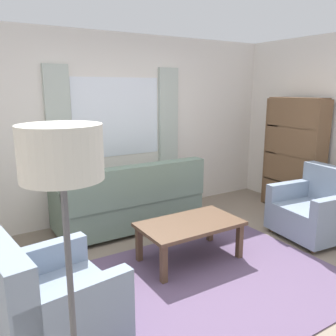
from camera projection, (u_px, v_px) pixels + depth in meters
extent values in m
plane|color=gray|center=(212.00, 281.00, 3.43)|extent=(6.24, 6.24, 0.00)
cube|color=silver|center=(116.00, 128.00, 5.01)|extent=(5.32, 0.12, 2.60)
cube|color=white|center=(117.00, 117.00, 4.93)|extent=(1.30, 0.01, 1.10)
cube|color=#B2BCB2|center=(59.00, 120.00, 4.48)|extent=(0.32, 0.06, 1.40)
cube|color=#B2BCB2|center=(168.00, 115.00, 5.33)|extent=(0.32, 0.06, 1.40)
cube|color=#604C6B|center=(212.00, 281.00, 3.43)|extent=(2.57, 2.04, 0.01)
cube|color=slate|center=(128.00, 209.00, 4.72)|extent=(1.90, 0.80, 0.38)
cube|color=slate|center=(138.00, 184.00, 4.36)|extent=(1.90, 0.20, 0.48)
cube|color=slate|center=(181.00, 179.00, 5.09)|extent=(0.16, 0.80, 0.24)
cube|color=slate|center=(62.00, 198.00, 4.20)|extent=(0.16, 0.80, 0.24)
cylinder|color=brown|center=(169.00, 208.00, 5.45)|extent=(0.06, 0.06, 0.06)
cylinder|color=brown|center=(60.00, 230.00, 4.58)|extent=(0.06, 0.06, 0.06)
cylinder|color=brown|center=(192.00, 220.00, 4.95)|extent=(0.06, 0.06, 0.06)
cylinder|color=brown|center=(74.00, 248.00, 4.08)|extent=(0.06, 0.06, 0.06)
cube|color=gray|center=(58.00, 314.00, 2.56)|extent=(0.90, 0.94, 0.36)
cube|color=gray|center=(4.00, 278.00, 2.27)|extent=(0.29, 0.86, 0.46)
cube|color=gray|center=(77.00, 301.00, 2.22)|extent=(0.81, 0.22, 0.22)
cube|color=gray|center=(38.00, 259.00, 2.77)|extent=(0.81, 0.22, 0.22)
cylinder|color=brown|center=(80.00, 301.00, 3.06)|extent=(0.05, 0.05, 0.06)
cylinder|color=brown|center=(2.00, 332.00, 2.67)|extent=(0.05, 0.05, 0.06)
cube|color=gray|center=(312.00, 219.00, 4.40)|extent=(0.88, 0.92, 0.36)
cube|color=gray|center=(333.00, 185.00, 4.45)|extent=(0.26, 0.85, 0.46)
cube|color=gray|center=(292.00, 190.00, 4.65)|extent=(0.81, 0.20, 0.22)
cylinder|color=brown|center=(272.00, 229.00, 4.61)|extent=(0.05, 0.05, 0.06)
cylinder|color=brown|center=(313.00, 250.00, 4.01)|extent=(0.05, 0.05, 0.06)
cylinder|color=brown|center=(307.00, 221.00, 4.88)|extent=(0.05, 0.05, 0.06)
cube|color=brown|center=(190.00, 224.00, 3.77)|extent=(1.10, 0.64, 0.04)
cube|color=brown|center=(164.00, 264.00, 3.35)|extent=(0.06, 0.06, 0.40)
cube|color=brown|center=(239.00, 241.00, 3.86)|extent=(0.06, 0.06, 0.40)
cube|color=brown|center=(139.00, 244.00, 3.79)|extent=(0.06, 0.06, 0.40)
cube|color=brown|center=(210.00, 226.00, 4.29)|extent=(0.06, 0.06, 0.40)
cube|color=brown|center=(320.00, 161.00, 4.94)|extent=(0.30, 0.04, 1.70)
cube|color=brown|center=(271.00, 151.00, 5.68)|extent=(0.30, 0.04, 1.70)
cube|color=brown|center=(288.00, 156.00, 5.24)|extent=(0.02, 0.90, 1.70)
cube|color=brown|center=(290.00, 208.00, 5.50)|extent=(0.30, 0.86, 0.02)
cube|color=brown|center=(292.00, 182.00, 5.40)|extent=(0.30, 0.86, 0.02)
cube|color=brown|center=(294.00, 155.00, 5.31)|extent=(0.30, 0.86, 0.02)
cube|color=brown|center=(296.00, 127.00, 5.21)|extent=(0.30, 0.86, 0.02)
cube|color=brown|center=(299.00, 98.00, 5.12)|extent=(0.30, 0.86, 0.02)
cube|color=#7F478C|center=(315.00, 151.00, 4.98)|extent=(0.25, 0.07, 0.22)
cube|color=#5B8E93|center=(309.00, 150.00, 5.07)|extent=(0.28, 0.10, 0.21)
cube|color=#7F478C|center=(304.00, 149.00, 5.15)|extent=(0.25, 0.07, 0.21)
cube|color=#5B8E93|center=(299.00, 148.00, 5.22)|extent=(0.24, 0.09, 0.21)
cube|color=#5B8E93|center=(293.00, 145.00, 5.30)|extent=(0.24, 0.10, 0.26)
cube|color=orange|center=(289.00, 144.00, 5.37)|extent=(0.25, 0.05, 0.27)
cube|color=#B23833|center=(285.00, 146.00, 5.43)|extent=(0.23, 0.05, 0.19)
cube|color=#387F4C|center=(281.00, 145.00, 5.49)|extent=(0.27, 0.06, 0.21)
cylinder|color=#4C4C51|center=(73.00, 324.00, 1.67)|extent=(0.03, 0.03, 1.44)
cylinder|color=beige|center=(61.00, 152.00, 1.48)|extent=(0.36, 0.36, 0.24)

